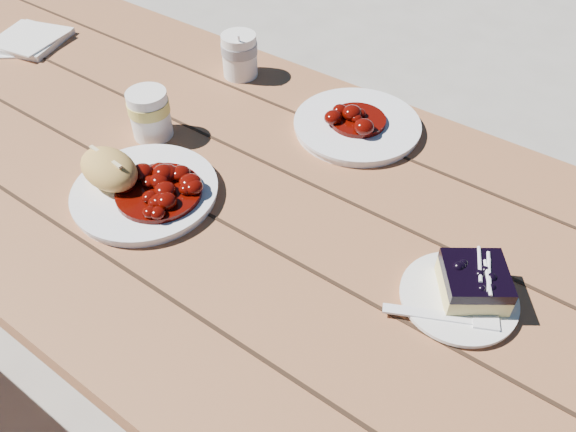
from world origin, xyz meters
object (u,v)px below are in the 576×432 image
Objects in this scene: main_plate at (145,193)px; dessert_plate at (458,298)px; second_cup at (150,114)px; blueberry_cake at (474,281)px; second_plate at (357,126)px; picnic_table at (199,225)px; bread_roll at (109,169)px; coffee_cup at (240,55)px.

dessert_plate is (0.52, 0.11, -0.00)m from main_plate.
main_plate is 2.58× the size of second_cup.
blueberry_cake is 0.64m from second_cup.
second_cup is (-0.30, -0.24, 0.04)m from second_plate.
main_plate is (0.00, -0.11, 0.17)m from picnic_table.
second_plate is (0.24, 0.39, -0.04)m from bread_roll.
second_cup is at bearing 143.63° from blueberry_cake.
picnic_table is 8.38× the size of main_plate.
main_plate reaches higher than picnic_table.
picnic_table is at bearing 91.38° from main_plate.
second_plate is (-0.33, 0.27, 0.00)m from dessert_plate.
second_cup is (-0.64, 0.01, 0.01)m from blueberry_cake.
second_plate is (-0.34, 0.25, -0.03)m from blueberry_cake.
second_plate is (0.19, 0.27, 0.17)m from picnic_table.
picnic_table is 17.18× the size of bread_roll.
second_cup is (-0.63, 0.03, 0.04)m from dessert_plate.
blueberry_cake is at bearing -23.26° from coffee_cup.
main_plate is at bearing -73.27° from coffee_cup.
second_plate is at bearing 63.10° from main_plate.
picnic_table is 8.42× the size of second_plate.
coffee_cup is 1.00× the size of second_cup.
dessert_plate is 0.42m from second_plate.
blueberry_cake reaches higher than dessert_plate.
picnic_table is at bearing 145.89° from blueberry_cake.
bread_roll is at bearing -68.31° from second_cup.
main_plate and second_plate have the same top height.
dessert_plate is (0.57, 0.13, -0.04)m from bread_roll.
second_cup reaches higher than second_plate.
main_plate is 2.05× the size of bread_roll.
picnic_table is at bearing -11.41° from second_cup.
main_plate is at bearing -88.62° from picnic_table.
blueberry_cake is (0.58, 0.14, -0.01)m from bread_roll.
picnic_table is 12.60× the size of dessert_plate.
main_plate is at bearing 19.98° from bread_roll.
coffee_cup is at bearing 121.32° from blueberry_cake.
dessert_plate is 0.63m from second_cup.
second_plate is at bearing -4.57° from coffee_cup.
second_plate reaches higher than dessert_plate.
second_cup is (-0.06, 0.15, 0.00)m from bread_roll.
bread_roll is 0.49× the size of second_plate.
main_plate is 1.99× the size of blueberry_cake.
coffee_cup reaches higher than main_plate.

